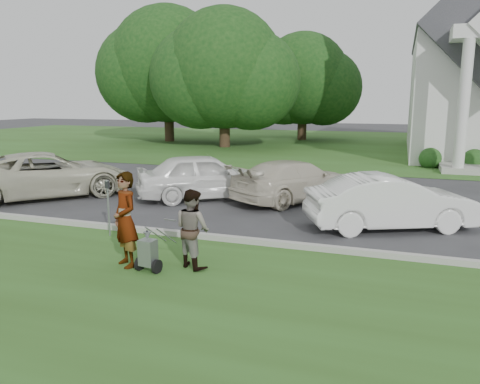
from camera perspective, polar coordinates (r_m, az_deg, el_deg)
The scene contains 15 objects.
ground at distance 10.95m, azimuth -3.74°, elevation -6.76°, with size 120.00×120.00×0.00m, color #333335.
grass_strip at distance 8.44m, azimuth -11.81°, elevation -12.55°, with size 80.00×7.00×0.01m, color #30521C.
church_lawn at distance 36.97m, azimuth 12.70°, elevation 5.71°, with size 80.00×30.00×0.01m, color #30521C.
curb at distance 11.41m, azimuth -2.68°, elevation -5.60°, with size 80.00×0.18×0.15m, color #9E9E93.
tree_left at distance 33.86m, azimuth -1.96°, elevation 14.14°, with size 10.63×8.40×9.71m.
tree_far at distance 39.09m, azimuth -8.84°, elevation 14.48°, with size 11.64×9.20×10.73m.
tree_back at distance 40.42m, azimuth 7.69°, elevation 13.03°, with size 9.61×7.60×8.89m.
striping_cart at distance 9.50m, azimuth -11.11°, elevation -7.35°, with size 0.52×1.00×0.90m.
person_left at distance 9.74m, azimuth -13.81°, elevation -3.38°, with size 0.71×0.47×1.95m, color #999999.
person_right at distance 9.51m, azimuth -5.82°, elevation -4.52°, with size 0.78×0.61×1.61m, color #999999.
parking_meter_near at distance 12.04m, azimuth -15.78°, elevation -1.08°, with size 0.10×0.09×1.43m.
car_a at distance 17.74m, azimuth -22.38°, elevation 1.99°, with size 2.62×5.69×1.58m, color beige.
car_b at distance 16.09m, azimuth -4.30°, elevation 1.94°, with size 1.87×4.64×1.58m, color white.
car_c at distance 15.87m, azimuth 6.74°, elevation 1.39°, with size 1.93×4.75×1.38m, color beige.
car_d at distance 12.93m, azimuth 17.87°, elevation -1.18°, with size 1.52×4.37×1.44m, color white.
Camera 1 is at (4.06, -9.60, 3.37)m, focal length 35.00 mm.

